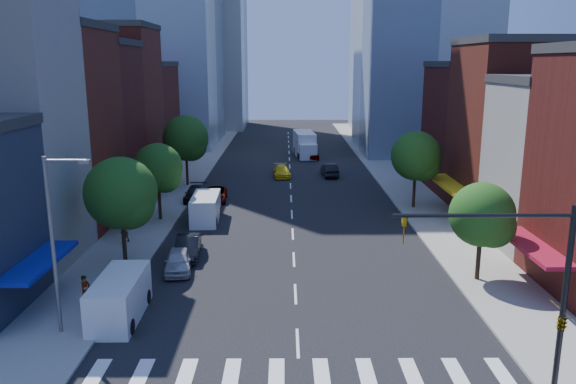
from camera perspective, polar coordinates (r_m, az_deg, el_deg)
name	(u,v)px	position (r m, az deg, el deg)	size (l,w,h in m)	color
ground	(298,343)	(28.58, 0.99, -15.10)	(220.00, 220.00, 0.00)	black
sidewalk_left	(185,178)	(67.61, -10.43, 1.39)	(5.00, 120.00, 0.15)	gray
sidewalk_right	(395,178)	(67.84, 10.85, 1.41)	(5.00, 120.00, 0.15)	gray
crosswalk	(299,376)	(25.97, 1.14, -18.21)	(19.00, 3.00, 0.01)	silver
bldg_left_2	(35,131)	(50.34, -24.32, 5.64)	(12.00, 9.00, 16.00)	maroon
bldg_left_3	(74,126)	(58.21, -20.94, 6.29)	(12.00, 8.00, 15.00)	#4C1713
bldg_left_4	(101,108)	(66.12, -18.45, 8.06)	(12.00, 9.00, 17.00)	maroon
bldg_left_5	(126,118)	(75.34, -16.13, 7.22)	(12.00, 10.00, 13.00)	#4C1713
bldg_right_2	(530,132)	(54.06, 23.38, 5.63)	(12.00, 10.00, 15.00)	maroon
bldg_right_3	(489,130)	(63.40, 19.74, 5.96)	(12.00, 10.00, 13.00)	#4C1713
traffic_signal	(550,302)	(25.03, 25.08, -10.12)	(7.24, 2.24, 8.00)	black
streetlight	(56,235)	(29.65, -22.54, -4.05)	(2.25, 0.25, 9.00)	slate
tree_left_near	(123,196)	(38.65, -16.42, -0.38)	(4.80, 4.80, 7.30)	black
tree_left_mid	(159,170)	(49.15, -12.93, 2.21)	(4.20, 4.20, 6.65)	black
tree_left_far	(187,140)	(62.60, -10.22, 5.24)	(5.00, 5.00, 7.75)	black
tree_right_near	(485,217)	(36.52, 19.35, -2.45)	(4.00, 4.00, 6.20)	black
tree_right_far	(418,158)	(53.27, 13.03, 3.40)	(4.60, 4.60, 7.20)	black
parked_car_front	(178,261)	(37.95, -11.08, -6.85)	(1.70, 4.23, 1.44)	#ABAAAF
parked_car_second	(188,247)	(40.44, -10.14, -5.51)	(1.60, 4.58, 1.51)	black
parked_car_third	(215,194)	(56.29, -7.41, -0.23)	(2.22, 4.81, 1.34)	#999999
parked_car_rear	(196,194)	(56.48, -9.35, -0.18)	(2.04, 5.02, 1.46)	black
cargo_van_near	(119,299)	(31.77, -16.81, -10.36)	(2.33, 5.55, 2.35)	silver
cargo_van_far	(205,209)	(48.93, -8.39, -1.69)	(2.40, 5.56, 2.34)	white
taxi	(282,171)	(67.61, -0.64, 2.12)	(1.89, 4.66, 1.35)	yellow
traffic_car_oncoming	(330,170)	(68.10, 4.24, 2.25)	(1.64, 4.71, 1.55)	black
traffic_car_far	(313,155)	(80.08, 2.60, 3.81)	(1.55, 3.86, 1.31)	#999999
box_truck	(305,145)	(82.54, 1.72, 4.80)	(3.33, 8.89, 3.50)	silver
pedestrian_near	(86,290)	(33.83, -19.88, -9.38)	(0.64, 0.42, 1.74)	#999999
pedestrian_far	(124,232)	(44.33, -16.33, -3.93)	(0.77, 0.60, 1.59)	#999999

